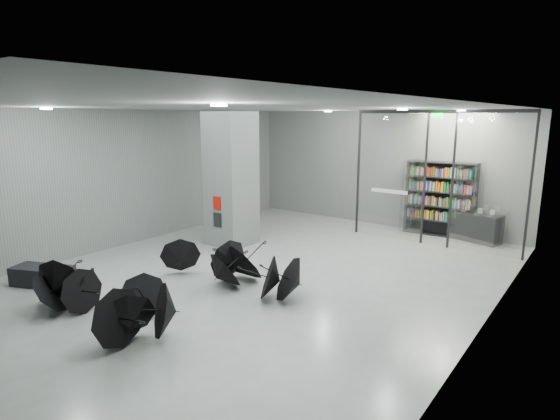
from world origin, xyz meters
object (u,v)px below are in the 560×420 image
Objects in this scene: bench at (43,276)px; shop_counter at (475,227)px; bookshelf at (440,199)px; umbrella_cluster at (173,291)px; column at (231,178)px.

shop_counter reaches higher than bench.
bookshelf is 1.61× the size of shop_counter.
bookshelf reaches higher than umbrella_cluster.
bookshelf reaches higher than shop_counter.
shop_counter is at bearing 31.11° from bench.
bookshelf is (5.80, 9.93, 0.98)m from bench.
umbrella_cluster reaches higher than bench.
bookshelf is at bearing 35.89° from bench.
umbrella_cluster is (3.29, 1.06, 0.08)m from bench.
column is 5.59m from bench.
bookshelf is at bearing 45.31° from column.
column is at bearing 54.16° from bench.
column is 4.96m from umbrella_cluster.
umbrella_cluster reaches higher than shop_counter.
column is 2.93× the size of bench.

